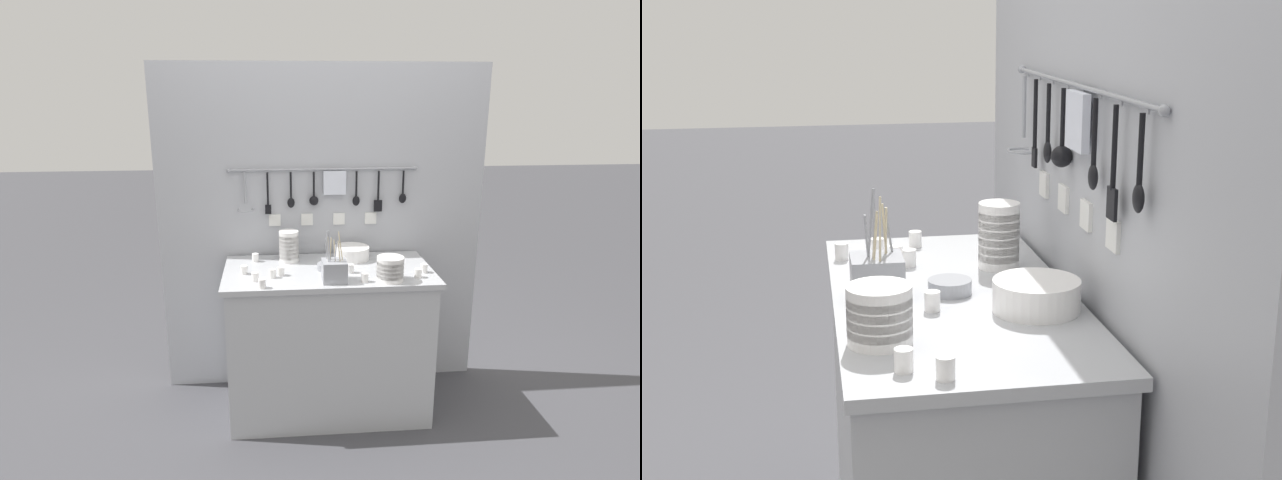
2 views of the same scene
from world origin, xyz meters
TOP-DOWN VIEW (x-y plane):
  - ground_plane at (0.00, 0.00)m, footprint 20.00×20.00m
  - counter at (0.00, 0.00)m, footprint 1.17×0.60m
  - back_wall at (0.00, 0.34)m, footprint 1.97×0.11m
  - bowl_stack_back_corner at (0.30, -0.21)m, footprint 0.14×0.14m
  - bowl_stack_wide_centre at (-0.21, 0.16)m, footprint 0.11×0.11m
  - plate_stack at (0.16, 0.18)m, footprint 0.21×0.21m
  - steel_mixing_bowl at (-0.01, -0.01)m, footprint 0.11×0.11m
  - cutlery_caddy at (0.01, -0.19)m, footprint 0.13×0.13m
  - cup_front_left at (-0.31, -0.11)m, footprint 0.04×0.04m
  - cup_by_caddy at (0.17, -0.22)m, footprint 0.04×0.04m
  - cup_mid_row at (0.52, -0.10)m, footprint 0.04×0.04m
  - cup_back_right at (-0.41, 0.18)m, footprint 0.04×0.04m
  - cup_back_left at (-0.37, -0.26)m, footprint 0.04×0.04m
  - cup_edge_near at (0.12, -0.07)m, footprint 0.04×0.04m
  - cup_edge_far at (-0.47, -0.04)m, footprint 0.04×0.04m
  - cup_centre at (0.47, -0.18)m, footprint 0.04×0.04m
  - cup_beside_plates at (-0.27, -0.08)m, footprint 0.04×0.04m
  - cup_front_right at (-0.40, -0.16)m, footprint 0.04×0.04m

SIDE VIEW (x-z plane):
  - ground_plane at x=0.00m, z-range 0.00..0.00m
  - counter at x=0.00m, z-range 0.00..0.87m
  - steel_mixing_bowl at x=-0.01m, z-range 0.87..0.90m
  - cup_front_left at x=-0.31m, z-range 0.87..0.92m
  - cup_by_caddy at x=0.17m, z-range 0.87..0.92m
  - cup_mid_row at x=0.52m, z-range 0.87..0.92m
  - cup_back_right at x=-0.41m, z-range 0.87..0.92m
  - cup_back_left at x=-0.37m, z-range 0.87..0.92m
  - cup_edge_near at x=0.12m, z-range 0.87..0.92m
  - cup_edge_far at x=-0.47m, z-range 0.87..0.92m
  - cup_centre at x=0.47m, z-range 0.87..0.92m
  - cup_beside_plates at x=-0.27m, z-range 0.87..0.92m
  - cup_front_right at x=-0.40m, z-range 0.87..0.92m
  - plate_stack at x=0.16m, z-range 0.87..0.94m
  - cutlery_caddy at x=0.01m, z-range 0.79..1.06m
  - bowl_stack_back_corner at x=0.30m, z-range 0.87..1.00m
  - bowl_stack_wide_centre at x=-0.21m, z-range 0.87..1.05m
  - back_wall at x=0.00m, z-range 0.00..2.00m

